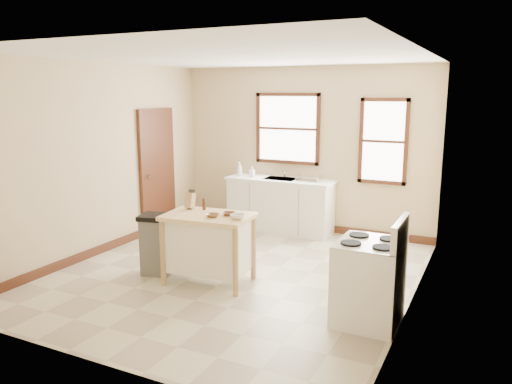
# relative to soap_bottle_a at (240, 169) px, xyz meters

# --- Properties ---
(floor) EXTENTS (5.00, 5.00, 0.00)m
(floor) POSITION_rel_soap_bottle_a_xyz_m (1.07, -2.14, -1.04)
(floor) COLOR beige
(floor) RESTS_ON ground
(ceiling) EXTENTS (5.00, 5.00, 0.00)m
(ceiling) POSITION_rel_soap_bottle_a_xyz_m (1.07, -2.14, 1.76)
(ceiling) COLOR white
(ceiling) RESTS_ON ground
(wall_back) EXTENTS (4.50, 0.04, 2.80)m
(wall_back) POSITION_rel_soap_bottle_a_xyz_m (1.07, 0.36, 0.36)
(wall_back) COLOR #C8B483
(wall_back) RESTS_ON ground
(wall_left) EXTENTS (0.04, 5.00, 2.80)m
(wall_left) POSITION_rel_soap_bottle_a_xyz_m (-1.18, -2.14, 0.36)
(wall_left) COLOR #C8B483
(wall_left) RESTS_ON ground
(wall_right) EXTENTS (0.04, 5.00, 2.80)m
(wall_right) POSITION_rel_soap_bottle_a_xyz_m (3.32, -2.14, 0.36)
(wall_right) COLOR #C8B483
(wall_right) RESTS_ON ground
(window_main) EXTENTS (1.17, 0.06, 1.22)m
(window_main) POSITION_rel_soap_bottle_a_xyz_m (0.77, 0.34, 0.71)
(window_main) COLOR #3A2210
(window_main) RESTS_ON wall_back
(window_side) EXTENTS (0.77, 0.06, 1.37)m
(window_side) POSITION_rel_soap_bottle_a_xyz_m (2.42, 0.34, 0.56)
(window_side) COLOR #3A2210
(window_side) RESTS_ON wall_back
(door_left) EXTENTS (0.06, 0.90, 2.10)m
(door_left) POSITION_rel_soap_bottle_a_xyz_m (-1.14, -0.84, 0.01)
(door_left) COLOR #3A2210
(door_left) RESTS_ON ground
(baseboard_back) EXTENTS (4.50, 0.04, 0.12)m
(baseboard_back) POSITION_rel_soap_bottle_a_xyz_m (1.07, 0.33, -0.98)
(baseboard_back) COLOR #3A2210
(baseboard_back) RESTS_ON ground
(baseboard_left) EXTENTS (0.04, 5.00, 0.12)m
(baseboard_left) POSITION_rel_soap_bottle_a_xyz_m (-1.15, -2.14, -0.98)
(baseboard_left) COLOR #3A2210
(baseboard_left) RESTS_ON ground
(sink_counter) EXTENTS (1.86, 0.62, 0.92)m
(sink_counter) POSITION_rel_soap_bottle_a_xyz_m (0.77, 0.06, -0.58)
(sink_counter) COLOR white
(sink_counter) RESTS_ON ground
(faucet) EXTENTS (0.03, 0.03, 0.22)m
(faucet) POSITION_rel_soap_bottle_a_xyz_m (0.77, 0.24, -0.01)
(faucet) COLOR silver
(faucet) RESTS_ON sink_counter
(soap_bottle_a) EXTENTS (0.12, 0.12, 0.24)m
(soap_bottle_a) POSITION_rel_soap_bottle_a_xyz_m (0.00, 0.00, 0.00)
(soap_bottle_a) COLOR #B2B2B2
(soap_bottle_a) RESTS_ON sink_counter
(soap_bottle_b) EXTENTS (0.08, 0.09, 0.18)m
(soap_bottle_b) POSITION_rel_soap_bottle_a_xyz_m (0.24, 0.01, -0.03)
(soap_bottle_b) COLOR #B2B2B2
(soap_bottle_b) RESTS_ON sink_counter
(dish_rack) EXTENTS (0.44, 0.36, 0.10)m
(dish_rack) POSITION_rel_soap_bottle_a_xyz_m (1.29, 0.02, -0.07)
(dish_rack) COLOR silver
(dish_rack) RESTS_ON sink_counter
(kitchen_island) EXTENTS (1.14, 0.79, 0.88)m
(kitchen_island) POSITION_rel_soap_bottle_a_xyz_m (0.91, -2.54, -0.60)
(kitchen_island) COLOR #F9DD92
(kitchen_island) RESTS_ON ground
(knife_block) EXTENTS (0.10, 0.10, 0.20)m
(knife_block) POSITION_rel_soap_bottle_a_xyz_m (0.53, -2.37, -0.06)
(knife_block) COLOR #DAAF72
(knife_block) RESTS_ON kitchen_island
(pepper_grinder) EXTENTS (0.05, 0.05, 0.15)m
(pepper_grinder) POSITION_rel_soap_bottle_a_xyz_m (0.73, -2.35, -0.09)
(pepper_grinder) COLOR #412411
(pepper_grinder) RESTS_ON kitchen_island
(bowl_a) EXTENTS (0.20, 0.20, 0.04)m
(bowl_a) POSITION_rel_soap_bottle_a_xyz_m (1.02, -2.62, -0.14)
(bowl_a) COLOR brown
(bowl_a) RESTS_ON kitchen_island
(bowl_b) EXTENTS (0.22, 0.22, 0.04)m
(bowl_b) POSITION_rel_soap_bottle_a_xyz_m (1.16, -2.46, -0.14)
(bowl_b) COLOR brown
(bowl_b) RESTS_ON kitchen_island
(bowl_c) EXTENTS (0.23, 0.23, 0.06)m
(bowl_c) POSITION_rel_soap_bottle_a_xyz_m (1.34, -2.58, -0.13)
(bowl_c) COLOR silver
(bowl_c) RESTS_ON kitchen_island
(trash_bin) EXTENTS (0.48, 0.43, 0.80)m
(trash_bin) POSITION_rel_soap_bottle_a_xyz_m (0.14, -2.59, -0.64)
(trash_bin) COLOR #5C5C5A
(trash_bin) RESTS_ON ground
(gas_stove) EXTENTS (0.70, 0.71, 1.14)m
(gas_stove) POSITION_rel_soap_bottle_a_xyz_m (2.98, -2.77, -0.47)
(gas_stove) COLOR white
(gas_stove) RESTS_ON ground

